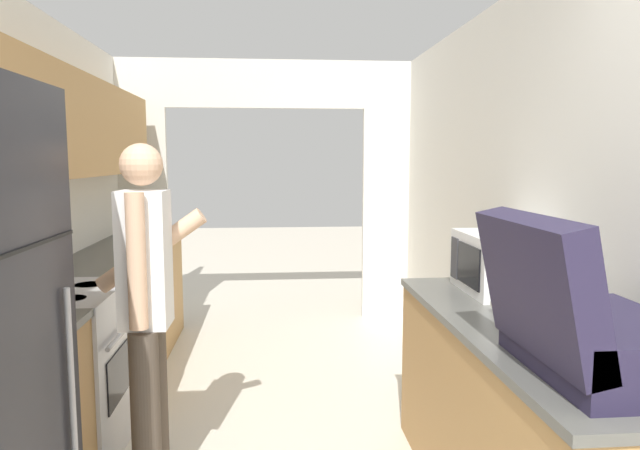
# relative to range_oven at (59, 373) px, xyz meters

# --- Properties ---
(wall_left) EXTENTS (0.38, 6.80, 2.50)m
(wall_left) POSITION_rel_range_oven_xyz_m (-0.27, 0.10, 1.00)
(wall_left) COLOR silver
(wall_left) RESTS_ON ground_plane
(wall_right) EXTENTS (0.06, 6.80, 2.50)m
(wall_right) POSITION_rel_range_oven_xyz_m (2.50, -0.30, 0.80)
(wall_right) COLOR silver
(wall_right) RESTS_ON ground_plane
(wall_far_with_doorway) EXTENTS (3.18, 0.06, 2.50)m
(wall_far_with_doorway) POSITION_rel_range_oven_xyz_m (1.08, 2.53, 1.01)
(wall_far_with_doorway) COLOR silver
(wall_far_with_doorway) RESTS_ON ground_plane
(counter_left) EXTENTS (0.62, 3.16, 0.89)m
(counter_left) POSITION_rel_range_oven_xyz_m (-0.01, 0.96, -0.01)
(counter_left) COLOR #B2844C
(counter_left) RESTS_ON ground_plane
(counter_right) EXTENTS (0.62, 1.87, 0.89)m
(counter_right) POSITION_rel_range_oven_xyz_m (2.17, -0.77, -0.01)
(counter_right) COLOR #B2844C
(counter_right) RESTS_ON ground_plane
(range_oven) EXTENTS (0.66, 0.72, 1.03)m
(range_oven) POSITION_rel_range_oven_xyz_m (0.00, 0.00, 0.00)
(range_oven) COLOR #B7B7BC
(range_oven) RESTS_ON ground_plane
(person) EXTENTS (0.52, 0.37, 1.64)m
(person) POSITION_rel_range_oven_xyz_m (0.55, -0.41, 0.43)
(person) COLOR #4C4238
(person) RESTS_ON ground_plane
(suitcase) EXTENTS (0.54, 0.64, 0.51)m
(suitcase) POSITION_rel_range_oven_xyz_m (2.09, -1.32, 0.60)
(suitcase) COLOR #231E38
(suitcase) RESTS_ON counter_right
(microwave) EXTENTS (0.35, 0.50, 0.30)m
(microwave) POSITION_rel_range_oven_xyz_m (2.27, -0.21, 0.59)
(microwave) COLOR white
(microwave) RESTS_ON counter_right
(book_stack) EXTENTS (0.25, 0.31, 0.05)m
(book_stack) POSITION_rel_range_oven_xyz_m (2.18, -0.74, 0.47)
(book_stack) COLOR #2D4C99
(book_stack) RESTS_ON counter_right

